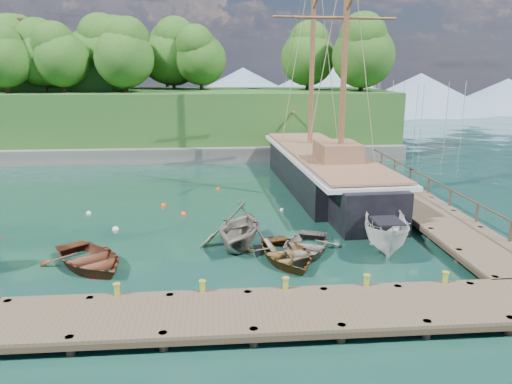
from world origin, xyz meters
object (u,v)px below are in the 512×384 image
(rowboat_1, at_px, (240,247))
(rowboat_2, at_px, (286,261))
(schooner, at_px, (323,173))
(rowboat_0, at_px, (90,267))
(cabin_boat_white, at_px, (385,249))
(rowboat_3, at_px, (304,253))

(rowboat_1, height_order, rowboat_2, rowboat_1)
(schooner, bearing_deg, rowboat_1, -122.83)
(rowboat_0, xyz_separation_m, schooner, (13.05, 13.03, 1.12))
(rowboat_0, relative_size, cabin_boat_white, 0.87)
(rowboat_0, height_order, schooner, schooner)
(rowboat_2, relative_size, cabin_boat_white, 0.81)
(rowboat_0, relative_size, rowboat_3, 1.08)
(rowboat_0, bearing_deg, rowboat_3, -32.50)
(rowboat_0, height_order, rowboat_3, rowboat_0)
(rowboat_0, height_order, rowboat_1, rowboat_1)
(rowboat_1, distance_m, schooner, 12.97)
(rowboat_1, relative_size, rowboat_3, 1.04)
(rowboat_2, bearing_deg, rowboat_0, 167.39)
(rowboat_2, relative_size, schooner, 0.15)
(rowboat_0, xyz_separation_m, rowboat_3, (9.55, 0.78, 0.00))
(rowboat_3, xyz_separation_m, schooner, (3.50, 12.25, 1.12))
(rowboat_0, bearing_deg, rowboat_1, -21.58)
(rowboat_3, distance_m, cabin_boat_white, 3.93)
(rowboat_0, bearing_deg, schooner, 7.80)
(rowboat_1, bearing_deg, rowboat_3, -3.51)
(rowboat_0, bearing_deg, rowboat_2, -37.59)
(schooner, bearing_deg, rowboat_0, -137.90)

